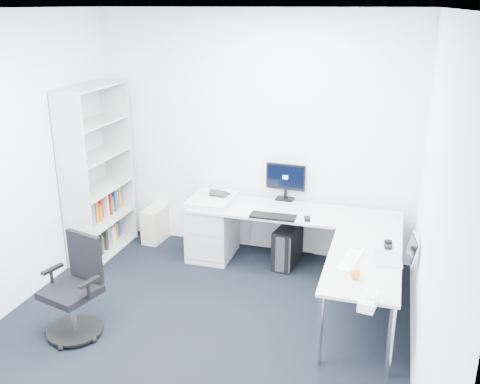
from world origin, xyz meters
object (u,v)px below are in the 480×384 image
(l_desk, at_px, (287,251))
(task_chair, at_px, (70,289))
(laptop, at_px, (389,248))
(bookshelf, at_px, (97,172))
(monitor, at_px, (285,182))

(l_desk, xyz_separation_m, task_chair, (-1.56, -1.50, 0.12))
(laptop, bearing_deg, bookshelf, 161.31)
(monitor, bearing_deg, task_chair, -119.85)
(bookshelf, distance_m, task_chair, 1.75)
(l_desk, xyz_separation_m, monitor, (-0.17, 0.63, 0.54))
(l_desk, distance_m, bookshelf, 2.27)
(l_desk, relative_size, monitor, 5.01)
(task_chair, bearing_deg, monitor, 71.41)
(l_desk, distance_m, laptop, 1.24)
(task_chair, xyz_separation_m, monitor, (1.39, 2.13, 0.42))
(bookshelf, distance_m, laptop, 3.24)
(laptop, bearing_deg, monitor, 126.33)
(bookshelf, xyz_separation_m, monitor, (2.01, 0.58, -0.10))
(l_desk, bearing_deg, task_chair, -136.12)
(monitor, bearing_deg, laptop, -42.97)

